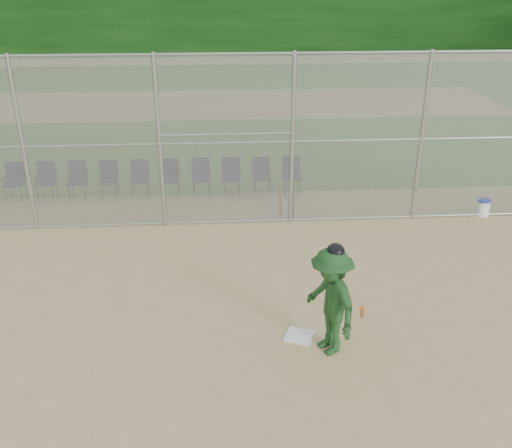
{
  "coord_description": "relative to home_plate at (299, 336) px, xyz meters",
  "views": [
    {
      "loc": [
        -0.68,
        -7.49,
        5.66
      ],
      "look_at": [
        0.0,
        2.5,
        1.1
      ],
      "focal_mm": 40.0,
      "sensor_mm": 36.0,
      "label": 1
    }
  ],
  "objects": [
    {
      "name": "dirt_patch_far",
      "position": [
        -0.58,
        17.67,
        -0.0
      ],
      "size": [
        24.0,
        24.0,
        0.0
      ],
      "primitive_type": "plane",
      "color": "tan",
      "rests_on": "ground"
    },
    {
      "name": "grass_strip",
      "position": [
        -0.58,
        17.67,
        -0.0
      ],
      "size": [
        100.0,
        100.0,
        0.0
      ],
      "primitive_type": "plane",
      "color": "#2D601C",
      "rests_on": "ground"
    },
    {
      "name": "chair_5",
      "position": [
        -2.56,
        6.6,
        0.47
      ],
      "size": [
        0.54,
        0.52,
        0.96
      ],
      "primitive_type": null,
      "color": "black",
      "rests_on": "ground"
    },
    {
      "name": "home_plate",
      "position": [
        0.0,
        0.0,
        0.0
      ],
      "size": [
        0.57,
        0.57,
        0.02
      ],
      "primitive_type": "cube",
      "rotation": [
        0.0,
        0.0,
        -0.38
      ],
      "color": "white",
      "rests_on": "ground"
    },
    {
      "name": "chair_3",
      "position": [
        -4.19,
        6.6,
        0.47
      ],
      "size": [
        0.54,
        0.52,
        0.96
      ],
      "primitive_type": null,
      "color": "black",
      "rests_on": "ground"
    },
    {
      "name": "chair_6",
      "position": [
        -1.75,
        6.6,
        0.47
      ],
      "size": [
        0.54,
        0.52,
        0.96
      ],
      "primitive_type": null,
      "color": "black",
      "rests_on": "ground"
    },
    {
      "name": "spare_bats",
      "position": [
        0.36,
        4.99,
        0.41
      ],
      "size": [
        0.36,
        0.28,
        0.84
      ],
      "color": "#D84C14",
      "rests_on": "ground"
    },
    {
      "name": "ground",
      "position": [
        -0.58,
        -0.33,
        -0.01
      ],
      "size": [
        100.0,
        100.0,
        0.0
      ],
      "primitive_type": "plane",
      "color": "tan",
      "rests_on": "ground"
    },
    {
      "name": "chair_4",
      "position": [
        -3.38,
        6.6,
        0.47
      ],
      "size": [
        0.54,
        0.52,
        0.96
      ],
      "primitive_type": null,
      "color": "black",
      "rests_on": "ground"
    },
    {
      "name": "chair_1",
      "position": [
        -5.82,
        6.6,
        0.47
      ],
      "size": [
        0.54,
        0.52,
        0.96
      ],
      "primitive_type": null,
      "color": "black",
      "rests_on": "ground"
    },
    {
      "name": "chair_0",
      "position": [
        -6.63,
        6.6,
        0.47
      ],
      "size": [
        0.54,
        0.52,
        0.96
      ],
      "primitive_type": null,
      "color": "black",
      "rests_on": "ground"
    },
    {
      "name": "backstop_fence",
      "position": [
        -0.58,
        4.67,
        2.06
      ],
      "size": [
        16.09,
        0.09,
        4.0
      ],
      "color": "gray",
      "rests_on": "ground"
    },
    {
      "name": "chair_9",
      "position": [
        0.69,
        6.6,
        0.47
      ],
      "size": [
        0.54,
        0.52,
        0.96
      ],
      "primitive_type": null,
      "color": "black",
      "rests_on": "ground"
    },
    {
      "name": "chair_7",
      "position": [
        -0.94,
        6.6,
        0.47
      ],
      "size": [
        0.54,
        0.52,
        0.96
      ],
      "primitive_type": null,
      "color": "black",
      "rests_on": "ground"
    },
    {
      "name": "batter_at_plate",
      "position": [
        0.41,
        -0.38,
        0.91
      ],
      "size": [
        1.06,
        1.4,
        1.89
      ],
      "color": "#1C461E",
      "rests_on": "ground"
    },
    {
      "name": "chair_8",
      "position": [
        -0.12,
        6.6,
        0.47
      ],
      "size": [
        0.54,
        0.52,
        0.96
      ],
      "primitive_type": null,
      "color": "black",
      "rests_on": "ground"
    },
    {
      "name": "chair_2",
      "position": [
        -5.01,
        6.6,
        0.47
      ],
      "size": [
        0.54,
        0.52,
        0.96
      ],
      "primitive_type": null,
      "color": "black",
      "rests_on": "ground"
    },
    {
      "name": "water_cooler",
      "position": [
        5.21,
        4.73,
        0.21
      ],
      "size": [
        0.34,
        0.34,
        0.43
      ],
      "color": "white",
      "rests_on": "ground"
    }
  ]
}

